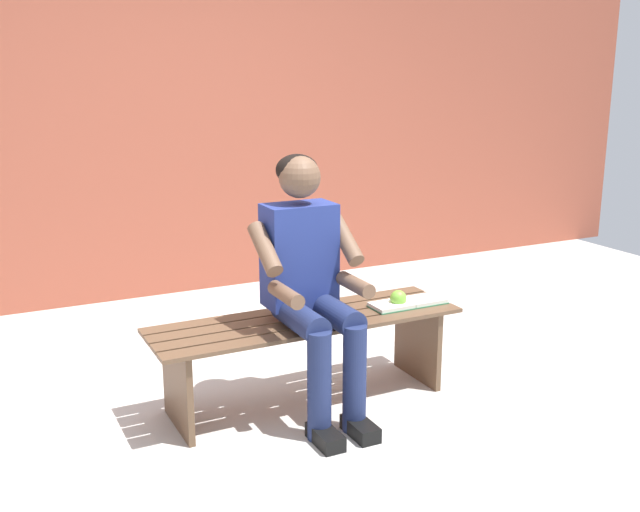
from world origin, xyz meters
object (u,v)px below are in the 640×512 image
at_px(person_seated, 310,277).
at_px(book_open, 408,303).
at_px(bench_near, 307,339).
at_px(apple, 398,298).

relative_size(person_seated, book_open, 3.02).
xyz_separation_m(bench_near, apple, (-0.50, 0.04, 0.15)).
xyz_separation_m(bench_near, book_open, (-0.56, 0.05, 0.12)).
height_order(person_seated, book_open, person_seated).
xyz_separation_m(person_seated, apple, (-0.53, -0.06, -0.20)).
distance_m(person_seated, book_open, 0.64).
height_order(bench_near, person_seated, person_seated).
xyz_separation_m(apple, book_open, (-0.06, 0.00, -0.03)).
height_order(bench_near, book_open, book_open).
bearing_deg(apple, bench_near, -5.00).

